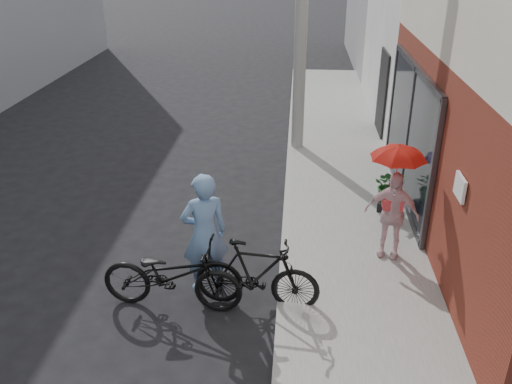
# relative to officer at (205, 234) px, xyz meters

# --- Properties ---
(ground) EXTENTS (80.00, 80.00, 0.00)m
(ground) POSITION_rel_officer_xyz_m (0.17, -0.33, -0.92)
(ground) COLOR black
(ground) RESTS_ON ground
(sidewalk) EXTENTS (2.20, 24.00, 0.12)m
(sidewalk) POSITION_rel_officer_xyz_m (2.27, 1.67, -0.86)
(sidewalk) COLOR gray
(sidewalk) RESTS_ON ground
(curb) EXTENTS (0.12, 24.00, 0.12)m
(curb) POSITION_rel_officer_xyz_m (1.11, 1.67, -0.86)
(curb) COLOR #9E9E99
(curb) RESTS_ON ground
(officer) EXTENTS (0.78, 0.66, 1.83)m
(officer) POSITION_rel_officer_xyz_m (0.00, 0.00, 0.00)
(officer) COLOR #688CB9
(officer) RESTS_ON ground
(bike_left) EXTENTS (2.00, 0.81, 1.03)m
(bike_left) POSITION_rel_officer_xyz_m (-0.39, -0.46, -0.40)
(bike_left) COLOR black
(bike_left) RESTS_ON ground
(bike_right) EXTENTS (1.77, 0.66, 1.04)m
(bike_right) POSITION_rel_officer_xyz_m (0.77, -0.37, -0.40)
(bike_right) COLOR black
(bike_right) RESTS_ON ground
(kimono_woman) EXTENTS (0.89, 0.57, 1.41)m
(kimono_woman) POSITION_rel_officer_xyz_m (2.74, 0.96, -0.09)
(kimono_woman) COLOR beige
(kimono_woman) RESTS_ON sidewalk
(parasol) EXTENTS (0.80, 0.80, 0.70)m
(parasol) POSITION_rel_officer_xyz_m (2.74, 0.96, 0.96)
(parasol) COLOR red
(parasol) RESTS_ON kimono_woman
(planter) EXTENTS (0.41, 0.41, 0.18)m
(planter) POSITION_rel_officer_xyz_m (2.95, 2.50, -0.71)
(planter) COLOR black
(planter) RESTS_ON sidewalk
(potted_plant) EXTENTS (0.56, 0.48, 0.62)m
(potted_plant) POSITION_rel_officer_xyz_m (2.95, 2.50, -0.31)
(potted_plant) COLOR #286428
(potted_plant) RESTS_ON planter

